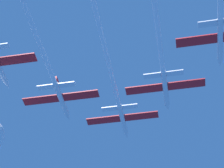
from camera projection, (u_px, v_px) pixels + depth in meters
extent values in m
cylinder|color=white|center=(123.00, 119.00, 127.91)|extent=(1.43, 12.96, 1.43)
cone|color=white|center=(127.00, 135.00, 133.57)|extent=(1.40, 2.85, 1.40)
ellipsoid|color=black|center=(124.00, 124.00, 130.37)|extent=(1.00, 2.59, 0.71)
cube|color=red|center=(103.00, 120.00, 128.15)|extent=(9.85, 2.85, 0.31)
cube|color=red|center=(141.00, 116.00, 126.75)|extent=(9.85, 2.85, 0.31)
cube|color=red|center=(120.00, 104.00, 125.40)|extent=(0.37, 2.33, 2.07)
cube|color=white|center=(110.00, 109.00, 124.38)|extent=(4.43, 1.71, 0.31)
cube|color=white|center=(130.00, 106.00, 123.65)|extent=(4.43, 1.71, 0.31)
cylinder|color=white|center=(102.00, 36.00, 104.54)|extent=(1.28, 52.31, 1.28)
cylinder|color=white|center=(61.00, 99.00, 119.41)|extent=(1.43, 12.96, 1.43)
cone|color=white|center=(68.00, 117.00, 125.07)|extent=(1.40, 2.85, 1.40)
ellipsoid|color=black|center=(64.00, 104.00, 121.87)|extent=(1.00, 2.59, 0.71)
cube|color=red|center=(41.00, 100.00, 119.65)|extent=(9.85, 2.85, 0.31)
cube|color=red|center=(81.00, 95.00, 118.24)|extent=(9.85, 2.85, 0.31)
cube|color=red|center=(57.00, 82.00, 116.90)|extent=(0.37, 2.33, 2.07)
cube|color=white|center=(45.00, 87.00, 115.88)|extent=(4.43, 1.71, 0.31)
cube|color=white|center=(67.00, 85.00, 115.15)|extent=(4.43, 1.71, 0.31)
cylinder|color=white|center=(27.00, 11.00, 97.63)|extent=(1.28, 47.84, 1.28)
cylinder|color=white|center=(165.00, 88.00, 116.08)|extent=(1.43, 12.96, 1.43)
cone|color=white|center=(168.00, 107.00, 121.74)|extent=(1.40, 2.85, 1.40)
ellipsoid|color=black|center=(166.00, 94.00, 118.54)|extent=(1.00, 2.59, 0.71)
cube|color=red|center=(144.00, 89.00, 116.32)|extent=(9.85, 2.85, 0.31)
cube|color=red|center=(186.00, 84.00, 114.91)|extent=(9.85, 2.85, 0.31)
cube|color=red|center=(163.00, 70.00, 113.57)|extent=(0.37, 2.33, 2.07)
cube|color=white|center=(152.00, 76.00, 112.55)|extent=(4.43, 1.71, 0.31)
cube|color=white|center=(175.00, 73.00, 111.82)|extent=(4.43, 1.71, 0.31)
cone|color=white|center=(7.00, 85.00, 116.59)|extent=(1.40, 2.85, 1.40)
ellipsoid|color=black|center=(1.00, 70.00, 113.38)|extent=(1.00, 2.59, 0.71)
cube|color=red|center=(17.00, 59.00, 109.76)|extent=(9.85, 2.85, 0.31)
cube|color=white|center=(0.00, 47.00, 106.66)|extent=(4.43, 1.71, 0.31)
cylinder|color=white|center=(220.00, 40.00, 104.47)|extent=(1.43, 12.96, 1.43)
cone|color=white|center=(220.00, 63.00, 110.13)|extent=(1.40, 2.85, 1.40)
ellipsoid|color=black|center=(220.00, 47.00, 106.93)|extent=(1.00, 2.59, 0.71)
cube|color=red|center=(196.00, 41.00, 104.71)|extent=(9.85, 2.85, 0.31)
cube|color=red|center=(219.00, 18.00, 101.96)|extent=(0.37, 2.33, 2.07)
cube|color=white|center=(207.00, 24.00, 100.94)|extent=(4.43, 1.71, 0.31)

